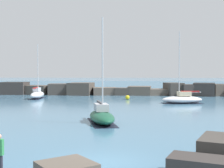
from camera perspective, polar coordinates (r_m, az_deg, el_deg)
ground_plane at (r=15.49m, az=-1.98°, el=-14.24°), size 600.00×600.00×0.00m
open_sea_beyond at (r=122.47m, az=4.29°, el=-0.09°), size 400.00×116.00×0.01m
breakwater_jetty at (r=62.54m, az=4.23°, el=-1.04°), size 54.37×7.14×2.60m
foreground_rocks at (r=15.43m, az=17.83°, el=-12.31°), size 20.25×7.72×1.39m
sailboat_moored_1 at (r=27.47m, az=-1.90°, el=-5.81°), size 3.57×6.48×9.12m
sailboat_moored_2 at (r=46.25m, az=12.73°, el=-2.68°), size 6.28×3.53×10.35m
sailboat_moored_4 at (r=55.09m, az=-13.50°, el=-1.85°), size 2.15×6.31×9.37m
mooring_buoy_orange_near at (r=51.86m, az=2.84°, el=-2.45°), size 0.71×0.71×0.91m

